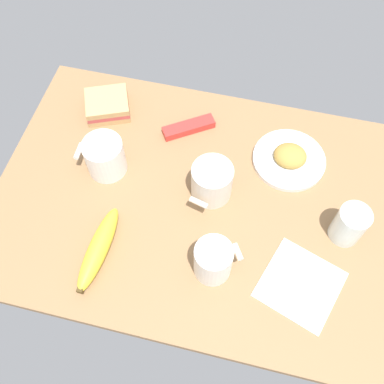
{
  "coord_description": "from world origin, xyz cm",
  "views": [
    {
      "loc": [
        -11.13,
        46.45,
        89.83
      ],
      "look_at": [
        0.0,
        0.0,
        5.0
      ],
      "focal_mm": 41.09,
      "sensor_mm": 36.0,
      "label": 1
    }
  ],
  "objects_px": {
    "glass_of_milk": "(349,226)",
    "paper_napkin": "(300,284)",
    "banana": "(98,249)",
    "coffee_mug_milky": "(212,181)",
    "sandwich_main": "(108,105)",
    "snack_bar": "(189,127)",
    "plate_of_food": "(289,158)",
    "coffee_mug_spare": "(213,260)",
    "coffee_mug_black": "(105,156)"
  },
  "relations": [
    {
      "from": "sandwich_main",
      "to": "snack_bar",
      "type": "relative_size",
      "value": 1.02
    },
    {
      "from": "glass_of_milk",
      "to": "snack_bar",
      "type": "height_order",
      "value": "glass_of_milk"
    },
    {
      "from": "coffee_mug_spare",
      "to": "sandwich_main",
      "type": "height_order",
      "value": "coffee_mug_spare"
    },
    {
      "from": "coffee_mug_milky",
      "to": "coffee_mug_spare",
      "type": "bearing_deg",
      "value": 103.1
    },
    {
      "from": "coffee_mug_milky",
      "to": "sandwich_main",
      "type": "bearing_deg",
      "value": -29.45
    },
    {
      "from": "banana",
      "to": "glass_of_milk",
      "type": "bearing_deg",
      "value": -161.82
    },
    {
      "from": "coffee_mug_spare",
      "to": "snack_bar",
      "type": "distance_m",
      "value": 0.37
    },
    {
      "from": "banana",
      "to": "paper_napkin",
      "type": "distance_m",
      "value": 0.42
    },
    {
      "from": "coffee_mug_black",
      "to": "glass_of_milk",
      "type": "bearing_deg",
      "value": 175.57
    },
    {
      "from": "sandwich_main",
      "to": "paper_napkin",
      "type": "relative_size",
      "value": 0.89
    },
    {
      "from": "paper_napkin",
      "to": "plate_of_food",
      "type": "bearing_deg",
      "value": -78.17
    },
    {
      "from": "coffee_mug_milky",
      "to": "sandwich_main",
      "type": "height_order",
      "value": "coffee_mug_milky"
    },
    {
      "from": "coffee_mug_spare",
      "to": "snack_bar",
      "type": "height_order",
      "value": "coffee_mug_spare"
    },
    {
      "from": "sandwich_main",
      "to": "coffee_mug_spare",
      "type": "bearing_deg",
      "value": 134.59
    },
    {
      "from": "coffee_mug_milky",
      "to": "banana",
      "type": "bearing_deg",
      "value": 45.14
    },
    {
      "from": "glass_of_milk",
      "to": "paper_napkin",
      "type": "bearing_deg",
      "value": 60.29
    },
    {
      "from": "plate_of_food",
      "to": "coffee_mug_spare",
      "type": "height_order",
      "value": "coffee_mug_spare"
    },
    {
      "from": "coffee_mug_spare",
      "to": "glass_of_milk",
      "type": "relative_size",
      "value": 1.05
    },
    {
      "from": "coffee_mug_milky",
      "to": "snack_bar",
      "type": "height_order",
      "value": "coffee_mug_milky"
    },
    {
      "from": "plate_of_food",
      "to": "paper_napkin",
      "type": "relative_size",
      "value": 1.15
    },
    {
      "from": "coffee_mug_spare",
      "to": "banana",
      "type": "distance_m",
      "value": 0.24
    },
    {
      "from": "plate_of_food",
      "to": "coffee_mug_spare",
      "type": "bearing_deg",
      "value": 68.49
    },
    {
      "from": "snack_bar",
      "to": "paper_napkin",
      "type": "height_order",
      "value": "snack_bar"
    },
    {
      "from": "glass_of_milk",
      "to": "banana",
      "type": "height_order",
      "value": "glass_of_milk"
    },
    {
      "from": "plate_of_food",
      "to": "coffee_mug_spare",
      "type": "relative_size",
      "value": 1.77
    },
    {
      "from": "coffee_mug_milky",
      "to": "banana",
      "type": "xyz_separation_m",
      "value": [
        0.2,
        0.2,
        -0.03
      ]
    },
    {
      "from": "coffee_mug_milky",
      "to": "snack_bar",
      "type": "distance_m",
      "value": 0.19
    },
    {
      "from": "coffee_mug_black",
      "to": "coffee_mug_spare",
      "type": "distance_m",
      "value": 0.35
    },
    {
      "from": "plate_of_food",
      "to": "coffee_mug_spare",
      "type": "distance_m",
      "value": 0.33
    },
    {
      "from": "plate_of_food",
      "to": "coffee_mug_black",
      "type": "xyz_separation_m",
      "value": [
        0.41,
        0.12,
        0.03
      ]
    },
    {
      "from": "sandwich_main",
      "to": "snack_bar",
      "type": "bearing_deg",
      "value": 177.12
    },
    {
      "from": "coffee_mug_black",
      "to": "paper_napkin",
      "type": "xyz_separation_m",
      "value": [
        -0.48,
        0.18,
        -0.05
      ]
    },
    {
      "from": "plate_of_food",
      "to": "coffee_mug_black",
      "type": "height_order",
      "value": "coffee_mug_black"
    },
    {
      "from": "sandwich_main",
      "to": "paper_napkin",
      "type": "distance_m",
      "value": 0.63
    },
    {
      "from": "sandwich_main",
      "to": "glass_of_milk",
      "type": "bearing_deg",
      "value": 161.16
    },
    {
      "from": "coffee_mug_spare",
      "to": "snack_bar",
      "type": "bearing_deg",
      "value": -68.59
    },
    {
      "from": "coffee_mug_milky",
      "to": "paper_napkin",
      "type": "distance_m",
      "value": 0.29
    },
    {
      "from": "coffee_mug_milky",
      "to": "snack_bar",
      "type": "relative_size",
      "value": 0.9
    },
    {
      "from": "sandwich_main",
      "to": "coffee_mug_milky",
      "type": "bearing_deg",
      "value": 150.55
    },
    {
      "from": "sandwich_main",
      "to": "banana",
      "type": "height_order",
      "value": "sandwich_main"
    },
    {
      "from": "coffee_mug_milky",
      "to": "coffee_mug_spare",
      "type": "distance_m",
      "value": 0.18
    },
    {
      "from": "snack_bar",
      "to": "glass_of_milk",
      "type": "bearing_deg",
      "value": 119.96
    },
    {
      "from": "coffee_mug_milky",
      "to": "glass_of_milk",
      "type": "relative_size",
      "value": 1.26
    },
    {
      "from": "sandwich_main",
      "to": "snack_bar",
      "type": "height_order",
      "value": "sandwich_main"
    },
    {
      "from": "coffee_mug_spare",
      "to": "banana",
      "type": "height_order",
      "value": "coffee_mug_spare"
    },
    {
      "from": "plate_of_food",
      "to": "glass_of_milk",
      "type": "height_order",
      "value": "glass_of_milk"
    },
    {
      "from": "glass_of_milk",
      "to": "paper_napkin",
      "type": "height_order",
      "value": "glass_of_milk"
    },
    {
      "from": "banana",
      "to": "coffee_mug_spare",
      "type": "bearing_deg",
      "value": -175.31
    },
    {
      "from": "plate_of_food",
      "to": "paper_napkin",
      "type": "height_order",
      "value": "plate_of_food"
    },
    {
      "from": "banana",
      "to": "snack_bar",
      "type": "bearing_deg",
      "value": -106.43
    }
  ]
}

